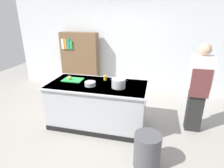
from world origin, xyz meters
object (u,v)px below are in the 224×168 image
stock_pot (119,83)px  mixing_bowl (90,84)px  juice_cup (105,78)px  trash_bin (147,150)px  person_chef (198,87)px  bookshelf (80,62)px  onion (70,78)px

stock_pot → mixing_bowl: 0.55m
juice_cup → mixing_bowl: bearing=-116.4°
mixing_bowl → trash_bin: 1.56m
trash_bin → person_chef: size_ratio=0.32×
mixing_bowl → juice_cup: bearing=63.6°
trash_bin → person_chef: person_chef is taller
juice_cup → bookshelf: 1.96m
stock_pot → mixing_bowl: (-0.54, -0.04, -0.04)m
person_chef → bookshelf: 3.37m
stock_pot → person_chef: 1.49m
juice_cup → trash_bin: bearing=-50.4°
onion → stock_pot: bearing=-7.2°
onion → stock_pot: (1.05, -0.13, 0.02)m
stock_pot → juice_cup: (-0.35, 0.34, -0.03)m
mixing_bowl → trash_bin: mixing_bowl is taller
juice_cup → trash_bin: 1.67m
stock_pot → bookshelf: 2.44m
mixing_bowl → juice_cup: size_ratio=2.09×
mixing_bowl → person_chef: person_chef is taller
onion → mixing_bowl: bearing=-19.2°
trash_bin → person_chef: (0.82, 1.19, 0.64)m
mixing_bowl → bookshelf: (-1.02, 1.92, -0.09)m
person_chef → bookshelf: person_chef is taller
stock_pot → bookshelf: size_ratio=0.19×
trash_bin → bookshelf: size_ratio=0.32×
stock_pot → mixing_bowl: size_ratio=1.55×
stock_pot → trash_bin: (0.62, -0.84, -0.71)m
mixing_bowl → juice_cup: juice_cup is taller
trash_bin → person_chef: bearing=55.3°
onion → bookshelf: bearing=106.4°
stock_pot → juice_cup: stock_pot is taller
juice_cup → bookshelf: bookshelf is taller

